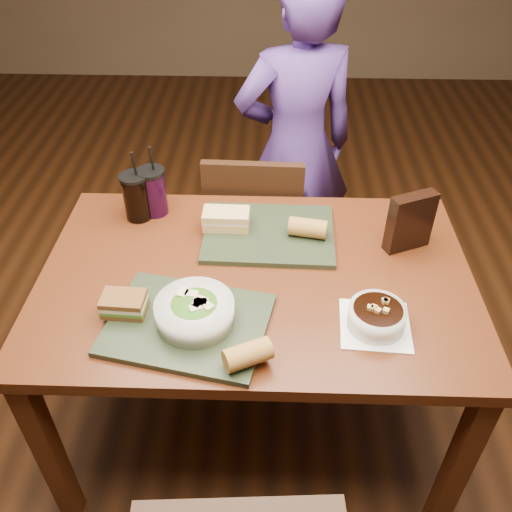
{
  "coord_description": "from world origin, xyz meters",
  "views": [
    {
      "loc": [
        0.04,
        -1.22,
        1.83
      ],
      "look_at": [
        0.0,
        0.0,
        0.82
      ],
      "focal_mm": 38.0,
      "sensor_mm": 36.0,
      "label": 1
    }
  ],
  "objects_px": {
    "tray_far": "(269,234)",
    "chip_bag": "(410,222)",
    "dining_table": "(256,296)",
    "diner": "(296,148)",
    "cup_berry": "(153,191)",
    "sandwich_near": "(124,304)",
    "soup_bowl": "(377,317)",
    "tray_near": "(188,324)",
    "chair_far": "(254,234)",
    "salad_bowl": "(195,310)",
    "sandwich_far": "(226,219)",
    "cup_cola": "(136,196)",
    "baguette_near": "(248,355)",
    "baguette_far": "(308,228)"
  },
  "relations": [
    {
      "from": "tray_far",
      "to": "chip_bag",
      "type": "height_order",
      "value": "chip_bag"
    },
    {
      "from": "diner",
      "to": "baguette_near",
      "type": "distance_m",
      "value": 1.21
    },
    {
      "from": "dining_table",
      "to": "chip_bag",
      "type": "bearing_deg",
      "value": 17.6
    },
    {
      "from": "chip_bag",
      "to": "sandwich_near",
      "type": "bearing_deg",
      "value": 178.38
    },
    {
      "from": "diner",
      "to": "cup_berry",
      "type": "height_order",
      "value": "diner"
    },
    {
      "from": "soup_bowl",
      "to": "baguette_far",
      "type": "distance_m",
      "value": 0.41
    },
    {
      "from": "diner",
      "to": "cup_berry",
      "type": "distance_m",
      "value": 0.74
    },
    {
      "from": "tray_far",
      "to": "cup_cola",
      "type": "xyz_separation_m",
      "value": [
        -0.44,
        0.09,
        0.07
      ]
    },
    {
      "from": "cup_berry",
      "to": "sandwich_near",
      "type": "bearing_deg",
      "value": -89.19
    },
    {
      "from": "soup_bowl",
      "to": "cup_berry",
      "type": "height_order",
      "value": "cup_berry"
    },
    {
      "from": "sandwich_near",
      "to": "baguette_far",
      "type": "bearing_deg",
      "value": 35.14
    },
    {
      "from": "tray_near",
      "to": "chair_far",
      "type": "bearing_deg",
      "value": 79.1
    },
    {
      "from": "tray_near",
      "to": "sandwich_near",
      "type": "distance_m",
      "value": 0.18
    },
    {
      "from": "baguette_far",
      "to": "sandwich_far",
      "type": "bearing_deg",
      "value": 171.38
    },
    {
      "from": "tray_far",
      "to": "sandwich_far",
      "type": "height_order",
      "value": "sandwich_far"
    },
    {
      "from": "soup_bowl",
      "to": "sandwich_near",
      "type": "xyz_separation_m",
      "value": [
        -0.68,
        0.01,
        0.01
      ]
    },
    {
      "from": "salad_bowl",
      "to": "cup_cola",
      "type": "bearing_deg",
      "value": 117.04
    },
    {
      "from": "baguette_near",
      "to": "tray_far",
      "type": "bearing_deg",
      "value": 85.3
    },
    {
      "from": "salad_bowl",
      "to": "sandwich_near",
      "type": "distance_m",
      "value": 0.2
    },
    {
      "from": "dining_table",
      "to": "sandwich_far",
      "type": "height_order",
      "value": "sandwich_far"
    },
    {
      "from": "chair_far",
      "to": "soup_bowl",
      "type": "xyz_separation_m",
      "value": [
        0.36,
        -0.76,
        0.31
      ]
    },
    {
      "from": "dining_table",
      "to": "tray_far",
      "type": "bearing_deg",
      "value": 79.27
    },
    {
      "from": "diner",
      "to": "soup_bowl",
      "type": "distance_m",
      "value": 1.07
    },
    {
      "from": "tray_far",
      "to": "cup_cola",
      "type": "relative_size",
      "value": 1.66
    },
    {
      "from": "tray_far",
      "to": "sandwich_far",
      "type": "distance_m",
      "value": 0.15
    },
    {
      "from": "tray_far",
      "to": "cup_berry",
      "type": "height_order",
      "value": "cup_berry"
    },
    {
      "from": "dining_table",
      "to": "baguette_far",
      "type": "bearing_deg",
      "value": 47.32
    },
    {
      "from": "dining_table",
      "to": "salad_bowl",
      "type": "xyz_separation_m",
      "value": [
        -0.16,
        -0.21,
        0.14
      ]
    },
    {
      "from": "soup_bowl",
      "to": "sandwich_far",
      "type": "distance_m",
      "value": 0.6
    },
    {
      "from": "chip_bag",
      "to": "chair_far",
      "type": "bearing_deg",
      "value": 117.01
    },
    {
      "from": "tray_far",
      "to": "cup_berry",
      "type": "bearing_deg",
      "value": 162.44
    },
    {
      "from": "cup_cola",
      "to": "soup_bowl",
      "type": "bearing_deg",
      "value": -33.33
    },
    {
      "from": "dining_table",
      "to": "tray_far",
      "type": "relative_size",
      "value": 3.1
    },
    {
      "from": "tray_near",
      "to": "sandwich_far",
      "type": "bearing_deg",
      "value": 80.53
    },
    {
      "from": "dining_table",
      "to": "baguette_far",
      "type": "xyz_separation_m",
      "value": [
        0.16,
        0.17,
        0.14
      ]
    },
    {
      "from": "soup_bowl",
      "to": "cup_berry",
      "type": "distance_m",
      "value": 0.86
    },
    {
      "from": "tray_near",
      "to": "baguette_far",
      "type": "distance_m",
      "value": 0.52
    },
    {
      "from": "cup_berry",
      "to": "tray_far",
      "type": "bearing_deg",
      "value": -17.56
    },
    {
      "from": "dining_table",
      "to": "diner",
      "type": "xyz_separation_m",
      "value": [
        0.14,
        0.85,
        0.06
      ]
    },
    {
      "from": "sandwich_far",
      "to": "cup_cola",
      "type": "relative_size",
      "value": 0.6
    },
    {
      "from": "salad_bowl",
      "to": "baguette_near",
      "type": "distance_m",
      "value": 0.2
    },
    {
      "from": "sandwich_near",
      "to": "cup_cola",
      "type": "relative_size",
      "value": 0.48
    },
    {
      "from": "tray_far",
      "to": "chip_bag",
      "type": "bearing_deg",
      "value": -5.32
    },
    {
      "from": "soup_bowl",
      "to": "cup_berry",
      "type": "xyz_separation_m",
      "value": [
        -0.69,
        0.52,
        0.05
      ]
    },
    {
      "from": "tray_near",
      "to": "salad_bowl",
      "type": "xyz_separation_m",
      "value": [
        0.02,
        0.01,
        0.04
      ]
    },
    {
      "from": "dining_table",
      "to": "tray_far",
      "type": "xyz_separation_m",
      "value": [
        0.04,
        0.19,
        0.1
      ]
    },
    {
      "from": "dining_table",
      "to": "diner",
      "type": "bearing_deg",
      "value": 80.61
    },
    {
      "from": "soup_bowl",
      "to": "cup_cola",
      "type": "relative_size",
      "value": 0.78
    },
    {
      "from": "chair_far",
      "to": "baguette_near",
      "type": "xyz_separation_m",
      "value": [
        0.02,
        -0.91,
        0.32
      ]
    },
    {
      "from": "dining_table",
      "to": "sandwich_near",
      "type": "xyz_separation_m",
      "value": [
        -0.35,
        -0.19,
        0.14
      ]
    }
  ]
}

